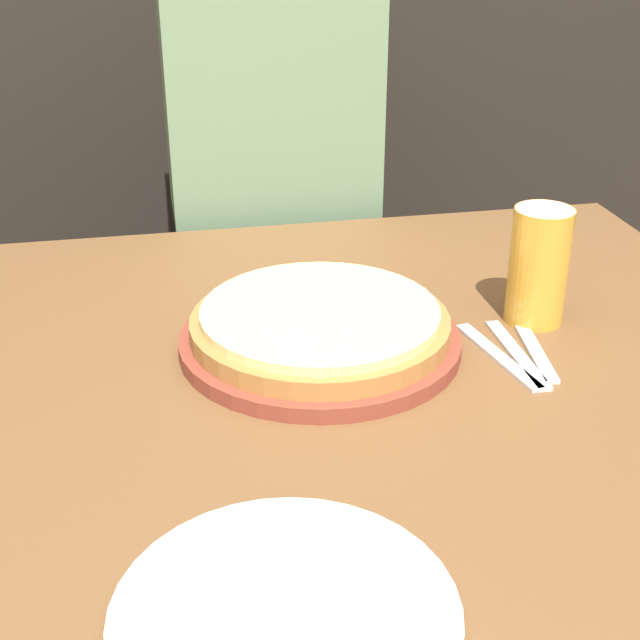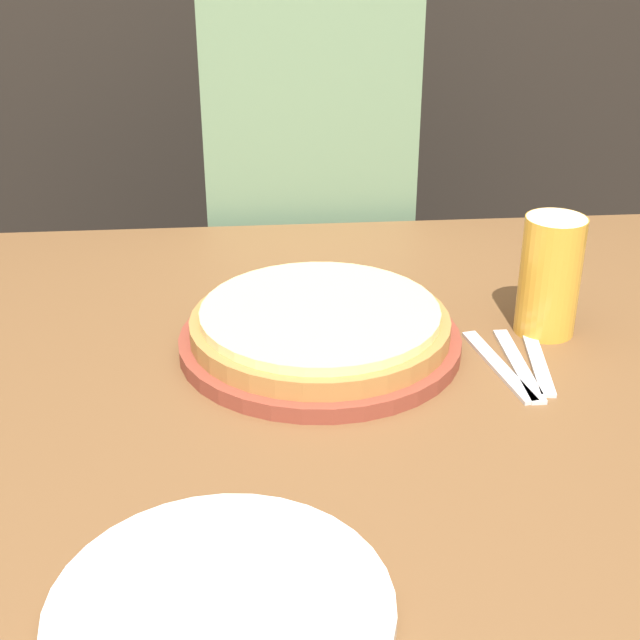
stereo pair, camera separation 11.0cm
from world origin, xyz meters
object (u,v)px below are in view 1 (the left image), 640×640
Objects in this scene: spoon at (536,352)px; beer_glass at (539,261)px; dinner_plate at (285,617)px; diner_person at (274,244)px; fork at (498,356)px; dinner_knife at (517,354)px; pizza_on_board at (320,330)px.

beer_glass is at bearing 69.12° from spoon.
spoon is at bearing 45.38° from dinner_plate.
dinner_plate is at bearing -97.95° from diner_person.
beer_glass is at bearing 46.96° from fork.
dinner_plate is 1.85× the size of spoon.
fork and spoon have the same top height.
diner_person reaches higher than dinner_knife.
pizza_on_board is at bearing -175.39° from beer_glass.
dinner_knife is at bearing 0.00° from fork.
spoon is at bearing 0.00° from fork.
beer_glass reaches higher than spoon.
diner_person is (-0.23, 0.66, -0.09)m from spoon.
dinner_plate is 1.58× the size of dinner_knife.
fork is 1.00× the size of dinner_knife.
fork is at bearing -180.00° from spoon.
beer_glass is 0.12× the size of diner_person.
pizza_on_board is 2.33× the size of spoon.
diner_person is at bearing 109.52° from spoon.
diner_person is at bearing 105.56° from fork.
diner_person is (-0.27, 0.57, -0.17)m from beer_glass.
beer_glass is 0.13m from spoon.
dinner_knife and spoon have the same top height.
dinner_plate is (-0.12, -0.45, -0.02)m from pizza_on_board.
beer_glass is 0.63m from dinner_plate.
pizza_on_board reaches higher than spoon.
pizza_on_board is 0.60m from diner_person.
spoon is (0.38, 0.38, -0.01)m from dinner_plate.
pizza_on_board is 0.47m from dinner_plate.
pizza_on_board is 1.99× the size of fork.
dinner_plate is at bearing -104.59° from pizza_on_board.
beer_glass is at bearing 4.61° from pizza_on_board.
beer_glass is (0.30, 0.02, 0.06)m from pizza_on_board.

